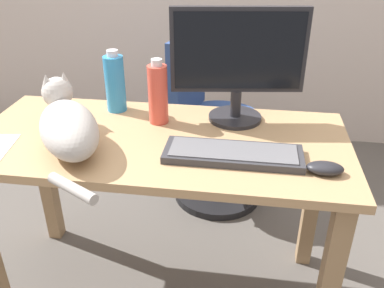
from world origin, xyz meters
TOP-DOWN VIEW (x-y plane):
  - ground_plane at (0.00, 0.00)m, footprint 8.00×8.00m
  - desk at (0.00, 0.00)m, footprint 1.31×0.60m
  - office_chair at (0.11, 0.71)m, footprint 0.50×0.48m
  - monitor at (0.25, 0.19)m, footprint 0.48×0.20m
  - keyboard at (0.26, -0.10)m, footprint 0.44×0.15m
  - cat at (-0.28, -0.10)m, footprint 0.36×0.54m
  - computer_mouse at (0.54, -0.15)m, footprint 0.11×0.06m
  - water_bottle at (-0.03, 0.13)m, footprint 0.07×0.07m
  - spray_bottle at (-0.22, 0.21)m, footprint 0.08×0.08m

SIDE VIEW (x-z plane):
  - ground_plane at x=0.00m, z-range 0.00..0.00m
  - office_chair at x=0.11m, z-range -0.07..0.82m
  - desk at x=0.00m, z-range 0.24..0.95m
  - keyboard at x=0.26m, z-range 0.72..0.74m
  - computer_mouse at x=0.54m, z-range 0.72..0.75m
  - cat at x=-0.28m, z-range 0.70..0.89m
  - water_bottle at x=-0.03m, z-range 0.71..0.95m
  - spray_bottle at x=-0.22m, z-range 0.71..0.95m
  - monitor at x=0.25m, z-range 0.73..1.15m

